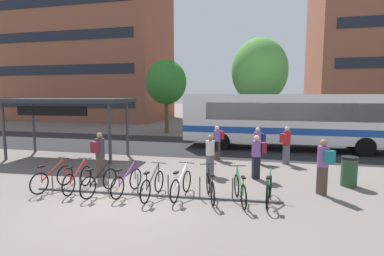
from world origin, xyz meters
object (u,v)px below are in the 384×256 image
at_px(parked_bicycle_red_1, 78,179).
at_px(commuter_maroon_pack_3, 99,152).
at_px(parked_bicycle_purple_3, 127,182).
at_px(parked_bicycle_red_0, 53,178).
at_px(city_bus, 287,119).
at_px(commuter_red_pack_4, 218,140).
at_px(parked_bicycle_green_8, 269,190).
at_px(parked_bicycle_black_4, 153,185).
at_px(parked_bicycle_black_6, 210,187).
at_px(parked_bicycle_black_2, 99,182).
at_px(street_tree_0, 166,82).
at_px(commuter_black_pack_1, 211,152).
at_px(parked_bicycle_green_7, 240,190).
at_px(transit_shelter, 66,103).
at_px(commuter_red_pack_0, 286,143).
at_px(commuter_teal_pack_5, 324,163).
at_px(commuter_maroon_pack_2, 257,154).
at_px(street_tree_1, 260,71).
at_px(parked_bicycle_white_5, 181,185).
at_px(trash_bin, 349,171).
at_px(commuter_navy_pack_6, 258,143).

distance_m(parked_bicycle_red_1, commuter_maroon_pack_3, 1.70).
bearing_deg(parked_bicycle_purple_3, parked_bicycle_red_0, 101.50).
distance_m(city_bus, commuter_red_pack_4, 5.16).
bearing_deg(city_bus, parked_bicycle_green_8, 82.76).
height_order(parked_bicycle_black_4, parked_bicycle_black_6, same).
bearing_deg(parked_bicycle_red_0, parked_bicycle_green_8, -76.76).
xyz_separation_m(parked_bicycle_black_2, street_tree_0, (-2.45, 14.72, 3.84)).
xyz_separation_m(commuter_black_pack_1, commuter_maroon_pack_3, (-4.11, -1.24, 0.07)).
distance_m(parked_bicycle_red_1, commuter_black_pack_1, 4.91).
height_order(parked_bicycle_black_6, parked_bicycle_green_7, same).
relative_size(city_bus, street_tree_0, 1.99).
bearing_deg(transit_shelter, parked_bicycle_black_4, -38.85).
relative_size(commuter_red_pack_0, commuter_teal_pack_5, 0.98).
xyz_separation_m(commuter_maroon_pack_2, street_tree_1, (0.11, 12.05, 4.04)).
height_order(parked_bicycle_green_7, commuter_red_pack_0, commuter_red_pack_0).
height_order(parked_bicycle_white_5, trash_bin, trash_bin).
height_order(parked_bicycle_red_1, commuter_black_pack_1, commuter_black_pack_1).
height_order(city_bus, trash_bin, city_bus).
height_order(city_bus, commuter_maroon_pack_3, city_bus).
distance_m(parked_bicycle_green_8, street_tree_1, 15.22).
distance_m(commuter_maroon_pack_2, commuter_navy_pack_6, 2.60).
bearing_deg(commuter_navy_pack_6, parked_bicycle_purple_3, 21.73).
distance_m(parked_bicycle_green_8, commuter_maroon_pack_2, 2.55).
height_order(parked_bicycle_purple_3, parked_bicycle_black_6, same).
height_order(parked_bicycle_black_4, commuter_black_pack_1, commuter_black_pack_1).
xyz_separation_m(parked_bicycle_black_6, commuter_navy_pack_6, (1.43, 5.16, 0.58)).
distance_m(parked_bicycle_black_4, parked_bicycle_white_5, 0.88).
distance_m(parked_bicycle_black_4, commuter_maroon_pack_3, 3.26).
bearing_deg(parked_bicycle_black_4, commuter_red_pack_0, -35.60).
height_order(parked_bicycle_red_0, street_tree_1, street_tree_1).
height_order(commuter_black_pack_1, street_tree_0, street_tree_0).
bearing_deg(street_tree_0, commuter_maroon_pack_2, -58.29).
relative_size(commuter_black_pack_1, street_tree_1, 0.21).
height_order(parked_bicycle_red_0, parked_bicycle_black_4, same).
relative_size(parked_bicycle_black_2, commuter_red_pack_0, 0.99).
relative_size(parked_bicycle_red_0, trash_bin, 1.65).
bearing_deg(parked_bicycle_red_1, commuter_teal_pack_5, -83.18).
xyz_separation_m(parked_bicycle_green_7, commuter_red_pack_4, (-1.39, 5.50, 0.58)).
height_order(parked_bicycle_red_1, commuter_maroon_pack_2, commuter_maroon_pack_2).
relative_size(commuter_black_pack_1, commuter_navy_pack_6, 0.95).
bearing_deg(parked_bicycle_green_8, parked_bicycle_red_1, 99.03).
relative_size(city_bus, parked_bicycle_black_6, 7.26).
distance_m(parked_bicycle_green_8, commuter_navy_pack_6, 5.09).
xyz_separation_m(parked_bicycle_red_0, commuter_maroon_pack_3, (0.77, 1.66, 0.61)).
height_order(parked_bicycle_purple_3, trash_bin, trash_bin).
bearing_deg(commuter_black_pack_1, commuter_red_pack_4, -148.76).
relative_size(transit_shelter, street_tree_0, 1.06).
bearing_deg(parked_bicycle_red_1, street_tree_1, -24.63).
distance_m(parked_bicycle_black_4, commuter_maroon_pack_2, 4.22).
bearing_deg(parked_bicycle_red_0, parked_bicycle_white_5, -76.27).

